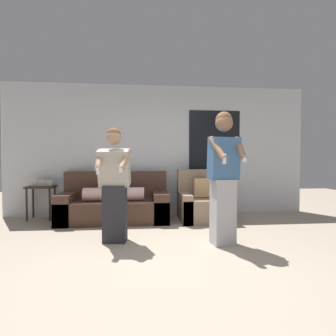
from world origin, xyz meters
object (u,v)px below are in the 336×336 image
object	(u,v)px
armchair	(203,203)
person_right	(224,176)
couch	(115,204)
person_left	(114,185)
side_table	(41,191)

from	to	relation	value
armchair	person_right	xyz separation A→B (m)	(-0.07, -1.48, 0.62)
couch	person_right	bearing A→B (deg)	-44.69
armchair	person_right	size ratio (longest dim) A/B	0.53
person_left	couch	bearing A→B (deg)	95.56
couch	person_left	distance (m)	1.43
person_left	side_table	bearing A→B (deg)	134.78
couch	armchair	bearing A→B (deg)	-3.66
armchair	person_right	distance (m)	1.61
couch	side_table	size ratio (longest dim) A/B	2.50
couch	person_right	distance (m)	2.35
armchair	person_right	world-z (taller)	person_right
armchair	person_right	bearing A→B (deg)	-92.81
couch	armchair	xyz separation A→B (m)	(1.68, -0.11, 0.01)
couch	side_table	distance (m)	1.47
side_table	person_left	xyz separation A→B (m)	(1.57, -1.58, 0.26)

